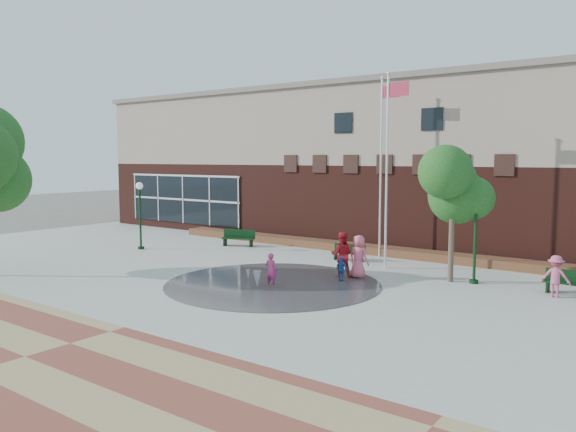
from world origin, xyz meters
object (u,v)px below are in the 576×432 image
Objects in this scene: flagpole_right at (388,160)px; bench_left at (238,241)px; flagpole_left at (382,158)px; child_splash at (271,270)px.

flagpole_right reaches higher than bench_left.
flagpole_left is at bearing -9.16° from bench_left.
bench_left is at bearing 177.58° from flagpole_right.
bench_left is 1.44× the size of child_splash.
flagpole_right reaches higher than child_splash.
child_splash is (7.61, -6.78, 0.36)m from bench_left.
flagpole_left reaches higher than flagpole_right.
child_splash is at bearing -87.60° from flagpole_left.
child_splash is at bearing -104.93° from flagpole_right.
child_splash is at bearing -62.70° from bench_left.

